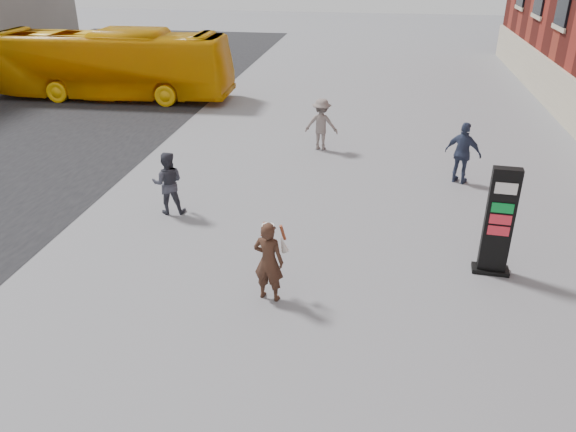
% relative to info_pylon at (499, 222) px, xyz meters
% --- Properties ---
extents(ground, '(100.00, 100.00, 0.00)m').
position_rel_info_pylon_xyz_m(ground, '(-4.97, -1.23, -1.18)').
color(ground, '#9E9EA3').
extents(info_pylon, '(0.78, 0.43, 2.36)m').
position_rel_info_pylon_xyz_m(info_pylon, '(0.00, 0.00, 0.00)').
color(info_pylon, black).
rests_on(info_pylon, ground).
extents(woman, '(0.71, 0.66, 1.66)m').
position_rel_info_pylon_xyz_m(woman, '(-4.46, -1.72, -0.33)').
color(woman, '#311E14').
rests_on(woman, ground).
extents(bus, '(10.77, 2.81, 2.98)m').
position_rel_info_pylon_xyz_m(bus, '(-14.42, 12.70, 0.31)').
color(bus, '#E49F06').
rests_on(bus, road).
extents(pedestrian_a, '(0.92, 0.79, 1.64)m').
position_rel_info_pylon_xyz_m(pedestrian_a, '(-7.74, 1.69, -0.36)').
color(pedestrian_a, '#353641').
rests_on(pedestrian_a, ground).
extents(pedestrian_b, '(1.15, 0.72, 1.72)m').
position_rel_info_pylon_xyz_m(pedestrian_b, '(-4.44, 7.29, -0.32)').
color(pedestrian_b, slate).
rests_on(pedestrian_b, ground).
extents(pedestrian_c, '(1.14, 0.86, 1.79)m').
position_rel_info_pylon_xyz_m(pedestrian_c, '(-0.12, 5.00, -0.28)').
color(pedestrian_c, '#323B56').
rests_on(pedestrian_c, ground).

